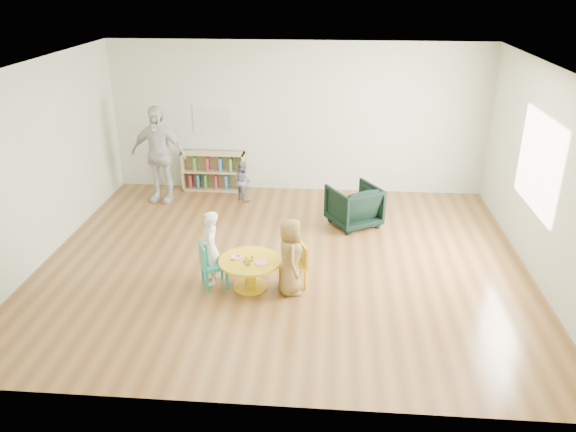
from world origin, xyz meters
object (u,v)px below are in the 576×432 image
at_px(toddler, 243,181).
at_px(adult_caretaker, 158,154).
at_px(child_left, 210,248).
at_px(activity_table, 250,268).
at_px(kid_chair_left, 211,264).
at_px(kid_chair_right, 296,264).
at_px(armchair, 354,206).
at_px(bookshelf, 213,171).
at_px(child_right, 290,257).

bearing_deg(toddler, adult_caretaker, 48.42).
bearing_deg(child_left, activity_table, 70.99).
bearing_deg(kid_chair_left, activity_table, 65.92).
distance_m(kid_chair_left, kid_chair_right, 1.14).
distance_m(kid_chair_right, child_left, 1.16).
height_order(activity_table, armchair, armchair).
xyz_separation_m(armchair, adult_caretaker, (-3.51, 0.83, 0.54)).
bearing_deg(bookshelf, kid_chair_left, -79.00).
distance_m(activity_table, kid_chair_right, 0.61).
bearing_deg(adult_caretaker, kid_chair_right, -40.19).
bearing_deg(activity_table, child_right, -7.62).
bearing_deg(kid_chair_left, kid_chair_right, 69.60).
distance_m(child_left, adult_caretaker, 3.30).
xyz_separation_m(bookshelf, armchair, (2.66, -1.48, -0.02)).
bearing_deg(adult_caretaker, kid_chair_left, -55.54).
distance_m(kid_chair_left, child_left, 0.21).
height_order(armchair, child_right, child_right).
height_order(bookshelf, adult_caretaker, adult_caretaker).
height_order(kid_chair_right, bookshelf, bookshelf).
distance_m(kid_chair_left, adult_caretaker, 3.41).
bearing_deg(toddler, kid_chair_left, 133.68).
relative_size(kid_chair_left, child_right, 0.59).
bearing_deg(armchair, bookshelf, -59.90).
height_order(bookshelf, child_right, child_right).
xyz_separation_m(bookshelf, child_right, (1.78, -3.71, 0.16)).
bearing_deg(activity_table, toddler, 100.55).
bearing_deg(child_left, toddler, 171.23).
relative_size(armchair, adult_caretaker, 0.43).
height_order(kid_chair_left, kid_chair_right, kid_chair_left).
bearing_deg(kid_chair_left, toddler, 156.31).
bearing_deg(child_left, kid_chair_right, 79.92).
xyz_separation_m(kid_chair_left, kid_chair_right, (1.13, 0.09, -0.00)).
bearing_deg(adult_caretaker, child_right, -42.31).
distance_m(activity_table, child_left, 0.59).
bearing_deg(armchair, child_right, 37.56).
distance_m(child_right, toddler, 3.40).
xyz_separation_m(activity_table, child_right, (0.55, -0.07, 0.24)).
relative_size(child_right, adult_caretaker, 0.59).
relative_size(child_left, adult_caretaker, 0.59).
relative_size(child_left, toddler, 1.40).
bearing_deg(activity_table, armchair, 56.45).
bearing_deg(kid_chair_right, kid_chair_left, 71.51).
distance_m(child_right, adult_caretaker, 4.04).
bearing_deg(child_left, bookshelf, -178.52).
relative_size(kid_chair_left, kid_chair_right, 1.01).
height_order(activity_table, kid_chair_left, kid_chair_left).
bearing_deg(bookshelf, activity_table, -71.24).
xyz_separation_m(kid_chair_right, adult_caretaker, (-2.69, 2.90, 0.55)).
bearing_deg(adult_caretaker, armchair, -6.23).
xyz_separation_m(kid_chair_left, toddler, (-0.06, 3.14, 0.04)).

